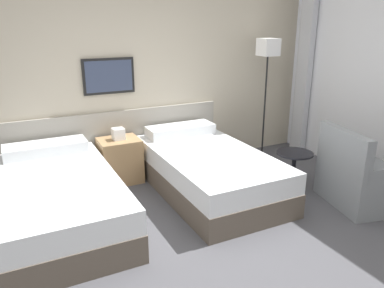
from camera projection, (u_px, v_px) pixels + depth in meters
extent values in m
plane|color=#47474C|center=(222.00, 245.00, 3.40)|extent=(16.00, 16.00, 0.00)
cube|color=#B7AD99|center=(138.00, 70.00, 4.81)|extent=(10.00, 0.06, 2.70)
cube|color=gray|center=(113.00, 143.00, 4.89)|extent=(2.98, 0.04, 0.85)
cube|color=black|center=(109.00, 76.00, 4.62)|extent=(0.64, 0.03, 0.44)
cube|color=#333D56|center=(109.00, 76.00, 4.60)|extent=(0.58, 0.01, 0.38)
cube|color=#B7BAC1|center=(305.00, 65.00, 5.54)|extent=(0.10, 0.24, 2.64)
cube|color=brown|center=(60.00, 212.00, 3.73)|extent=(1.12, 2.03, 0.27)
cube|color=silver|center=(57.00, 189.00, 3.65)|extent=(1.11, 2.01, 0.23)
cube|color=silver|center=(46.00, 148.00, 4.26)|extent=(0.90, 0.34, 0.13)
cube|color=brown|center=(209.00, 181.00, 4.45)|extent=(1.12, 2.03, 0.27)
cube|color=silver|center=(209.00, 161.00, 4.37)|extent=(1.11, 2.01, 0.23)
cube|color=silver|center=(180.00, 130.00, 4.98)|extent=(0.90, 0.34, 0.13)
cube|color=#9E7A51|center=(120.00, 160.00, 4.70)|extent=(0.49, 0.42, 0.55)
cube|color=white|center=(118.00, 134.00, 4.59)|extent=(0.14, 0.14, 0.14)
cylinder|color=black|center=(262.00, 157.00, 5.59)|extent=(0.24, 0.24, 0.02)
cylinder|color=black|center=(265.00, 108.00, 5.36)|extent=(0.02, 0.02, 1.47)
cube|color=white|center=(268.00, 47.00, 5.09)|extent=(0.24, 0.24, 0.23)
cylinder|color=black|center=(292.00, 189.00, 4.52)|extent=(0.28, 0.28, 0.01)
cylinder|color=black|center=(293.00, 172.00, 4.44)|extent=(0.05, 0.05, 0.45)
cylinder|color=black|center=(295.00, 153.00, 4.37)|extent=(0.43, 0.43, 0.02)
cube|color=gray|center=(365.00, 187.00, 4.16)|extent=(0.94, 0.96, 0.38)
cube|color=gray|center=(344.00, 152.00, 3.95)|extent=(0.28, 0.81, 0.48)
cube|color=gray|center=(349.00, 152.00, 4.40)|extent=(0.66, 0.24, 0.18)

